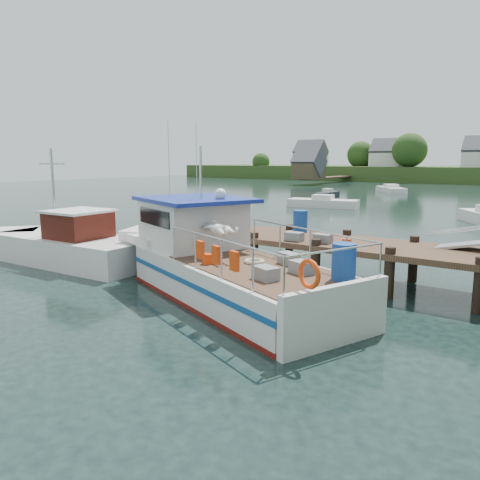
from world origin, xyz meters
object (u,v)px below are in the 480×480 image
Objects in this scene: moored_a at (323,203)px; moored_e at (328,194)px; dock at (473,227)px; lobster_boat at (213,260)px; work_boat at (64,245)px; moored_rowboat at (189,213)px; moored_d at (391,189)px.

moored_e is at bearing 121.95° from moored_a.
dock reaches higher than moored_e.
work_boat is (-7.73, -0.28, -0.26)m from lobster_boat.
lobster_boat is at bearing -63.36° from moored_rowboat.
lobster_boat is 7.74m from work_boat.
lobster_boat is 28.31m from moored_a.
lobster_boat is at bearing -62.33° from moored_a.
lobster_boat is 1.75× the size of moored_a.
dock is 1.86× the size of work_boat.
work_boat is 50.17m from moored_d.
dock is at bearing -75.48° from moored_d.
dock is 1.47× the size of lobster_boat.
moored_rowboat is at bearing -100.96° from moored_d.
work_boat is 27.15m from moored_a.
work_boat reaches higher than moored_e.
moored_d is at bearing 66.24° from moored_e.
moored_e reaches higher than moored_rowboat.
moored_e is at bearing 121.45° from dock.
moored_a reaches higher than moored_rowboat.
dock reaches higher than moored_rowboat.
work_boat is 37.36m from moored_e.
lobster_boat is 1.77× the size of moored_d.
lobster_boat is at bearing -151.41° from dock.
work_boat reaches higher than moored_rowboat.
moored_d is at bearing 122.86° from lobster_boat.
moored_rowboat is at bearing 153.80° from dock.
dock is 49.21m from moored_d.
work_boat is at bearing -93.27° from moored_e.
work_boat is at bearing -93.07° from moored_d.
moored_e is (-13.18, 36.68, -0.62)m from lobster_boat.
moored_rowboat is (-20.38, 10.03, -1.86)m from dock.
work_boat reaches higher than moored_d.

